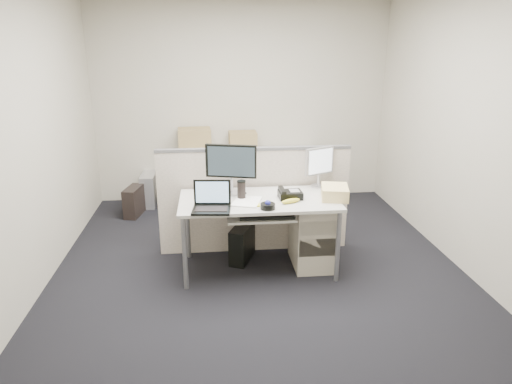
{
  "coord_description": "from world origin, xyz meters",
  "views": [
    {
      "loc": [
        -0.44,
        -4.06,
        2.14
      ],
      "look_at": [
        -0.01,
        0.15,
        0.75
      ],
      "focal_mm": 32.0,
      "sensor_mm": 36.0,
      "label": 1
    }
  ],
  "objects": [
    {
      "name": "keyboard",
      "position": [
        0.05,
        -0.22,
        0.64
      ],
      "size": [
        0.5,
        0.19,
        0.03
      ],
      "primitive_type": "cube",
      "rotation": [
        0.0,
        0.0,
        -0.02
      ],
      "color": "black",
      "rests_on": "keyboard_tray"
    },
    {
      "name": "wall_back",
      "position": [
        0.0,
        2.25,
        1.35
      ],
      "size": [
        4.0,
        0.02,
        2.7
      ],
      "primitive_type": "cube",
      "color": "#B5AE9D",
      "rests_on": "ground"
    },
    {
      "name": "back_counter",
      "position": [
        0.0,
        1.93,
        0.36
      ],
      "size": [
        2.0,
        0.6,
        0.72
      ],
      "primitive_type": "cube",
      "color": "#BCB69E",
      "rests_on": "floor"
    },
    {
      "name": "cubicle_partition",
      "position": [
        0.0,
        0.45,
        0.55
      ],
      "size": [
        2.0,
        0.06,
        1.1
      ],
      "primitive_type": "cube",
      "color": "beige",
      "rests_on": "floor"
    },
    {
      "name": "keyboard_tray",
      "position": [
        0.0,
        -0.18,
        0.62
      ],
      "size": [
        0.62,
        0.32,
        0.02
      ],
      "primitive_type": "cube",
      "color": "#BBB8AF",
      "rests_on": "desk"
    },
    {
      "name": "sticky_pad",
      "position": [
        -0.05,
        -0.18,
        0.74
      ],
      "size": [
        0.08,
        0.08,
        0.01
      ],
      "primitive_type": "cube",
      "rotation": [
        0.0,
        0.0,
        -0.02
      ],
      "color": "yellow",
      "rests_on": "desk"
    },
    {
      "name": "wall_right",
      "position": [
        2.0,
        0.0,
        1.35
      ],
      "size": [
        0.02,
        4.5,
        2.7
      ],
      "primitive_type": "cube",
      "color": "#B5AE9D",
      "rests_on": "ground"
    },
    {
      "name": "drawer_pedestal",
      "position": [
        0.55,
        0.05,
        0.33
      ],
      "size": [
        0.4,
        0.55,
        0.65
      ],
      "primitive_type": "cube",
      "color": "#BCB69E",
      "rests_on": "floor"
    },
    {
      "name": "floor",
      "position": [
        0.0,
        0.0,
        -0.01
      ],
      "size": [
        4.0,
        4.5,
        0.01
      ],
      "primitive_type": "cube",
      "color": "black",
      "rests_on": "ground"
    },
    {
      "name": "cardboard_box_right",
      "position": [
        0.0,
        2.05,
        0.85
      ],
      "size": [
        0.38,
        0.3,
        0.27
      ],
      "primitive_type": "cube",
      "rotation": [
        0.0,
        0.0,
        0.02
      ],
      "color": "olive",
      "rests_on": "back_counter"
    },
    {
      "name": "paper_stack",
      "position": [
        -0.12,
        -0.08,
        0.74
      ],
      "size": [
        0.32,
        0.36,
        0.01
      ],
      "primitive_type": "cube",
      "rotation": [
        0.0,
        0.0,
        -0.31
      ],
      "color": "white",
      "rests_on": "desk"
    },
    {
      "name": "monitor_small",
      "position": [
        0.65,
        0.32,
        0.93
      ],
      "size": [
        0.37,
        0.29,
        0.41
      ],
      "primitive_type": "cube",
      "rotation": [
        0.0,
        0.0,
        0.45
      ],
      "color": "#B7B7BC",
      "rests_on": "desk"
    },
    {
      "name": "wall_left",
      "position": [
        -2.0,
        0.0,
        1.35
      ],
      "size": [
        0.02,
        4.5,
        2.7
      ],
      "primitive_type": "cube",
      "color": "#B5AE9D",
      "rests_on": "ground"
    },
    {
      "name": "cardboard_box_left",
      "position": [
        -0.65,
        2.05,
        0.88
      ],
      "size": [
        0.45,
        0.35,
        0.33
      ],
      "primitive_type": "cube",
      "rotation": [
        0.0,
        0.0,
        0.06
      ],
      "color": "olive",
      "rests_on": "back_counter"
    },
    {
      "name": "travel_mug",
      "position": [
        -0.16,
        0.02,
        0.81
      ],
      "size": [
        0.08,
        0.08,
        0.17
      ],
      "primitive_type": "cylinder",
      "rotation": [
        0.0,
        0.0,
        -0.03
      ],
      "color": "black",
      "rests_on": "desk"
    },
    {
      "name": "desk_phone",
      "position": [
        0.3,
        -0.01,
        0.76
      ],
      "size": [
        0.22,
        0.19,
        0.07
      ],
      "primitive_type": "cube",
      "rotation": [
        0.0,
        0.0,
        0.04
      ],
      "color": "black",
      "rests_on": "desk"
    },
    {
      "name": "banana",
      "position": [
        0.28,
        -0.15,
        0.75
      ],
      "size": [
        0.2,
        0.12,
        0.04
      ],
      "primitive_type": "ellipsoid",
      "rotation": [
        0.0,
        0.0,
        0.38
      ],
      "color": "gold",
      "rests_on": "desk"
    },
    {
      "name": "cellphone",
      "position": [
        -0.15,
        0.2,
        0.74
      ],
      "size": [
        0.09,
        0.12,
        0.01
      ],
      "primitive_type": "cube",
      "rotation": [
        0.0,
        0.0,
        0.35
      ],
      "color": "black",
      "rests_on": "desk"
    },
    {
      "name": "wall_front",
      "position": [
        0.0,
        -2.25,
        1.35
      ],
      "size": [
        4.0,
        0.02,
        2.7
      ],
      "primitive_type": "cube",
      "color": "#B5AE9D",
      "rests_on": "ground"
    },
    {
      "name": "pc_tower_desk",
      "position": [
        -0.15,
        0.2,
        0.18
      ],
      "size": [
        0.3,
        0.43,
        0.37
      ],
      "primitive_type": "cube",
      "rotation": [
        0.0,
        0.0,
        -0.39
      ],
      "color": "black",
      "rests_on": "floor"
    },
    {
      "name": "desk",
      "position": [
        0.0,
        0.0,
        0.66
      ],
      "size": [
        1.5,
        0.75,
        0.73
      ],
      "color": "#BBB8AF",
      "rests_on": "floor"
    },
    {
      "name": "pc_tower_spare_silver",
      "position": [
        -1.3,
        2.03,
        0.22
      ],
      "size": [
        0.2,
        0.47,
        0.44
      ],
      "primitive_type": "cube",
      "rotation": [
        0.0,
        0.0,
        -0.02
      ],
      "color": "#B7B7BC",
      "rests_on": "floor"
    },
    {
      "name": "manila_folders",
      "position": [
        0.72,
        -0.05,
        0.79
      ],
      "size": [
        0.3,
        0.36,
        0.12
      ],
      "primitive_type": "cube",
      "rotation": [
        0.0,
        0.0,
        -0.2
      ],
      "color": "#E6C37D",
      "rests_on": "desk"
    },
    {
      "name": "pc_tower_spare_dark",
      "position": [
        -1.45,
        1.63,
        0.19
      ],
      "size": [
        0.24,
        0.42,
        0.37
      ],
      "primitive_type": "cube",
      "rotation": [
        0.0,
        0.0,
        -0.21
      ],
      "color": "black",
      "rests_on": "floor"
    },
    {
      "name": "red_binder",
      "position": [
        -0.76,
        2.03,
        0.85
      ],
      "size": [
        0.1,
        0.29,
        0.27
      ],
      "primitive_type": "cube",
      "rotation": [
        0.0,
        0.0,
        0.1
      ],
      "color": "#9D0009",
      "rests_on": "back_counter"
    },
    {
      "name": "laptop",
      "position": [
        -0.45,
        -0.28,
        0.85
      ],
      "size": [
        0.36,
        0.28,
        0.25
      ],
      "primitive_type": "cube",
      "rotation": [
        0.0,
        0.0,
        -0.1
      ],
      "color": "black",
      "rests_on": "desk"
    },
    {
      "name": "monitor_main",
      "position": [
        -0.25,
        0.18,
        0.98
      ],
      "size": [
        0.53,
        0.31,
        0.49
      ],
      "primitive_type": "cube",
      "rotation": [
        0.0,
        0.0,
        -0.25
      ],
      "color": "black",
      "rests_on": "desk"
    },
    {
      "name": "trackball",
      "position": [
        0.05,
        -0.28,
        0.76
      ],
      "size": [
        0.16,
        0.16,
        0.05
      ],
      "primitive_type": "cylinder",
      "rotation": [
        0.0,
        0.0,
        -0.26
      ],
      "color": "black",
      "rests_on": "desk"
    }
  ]
}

